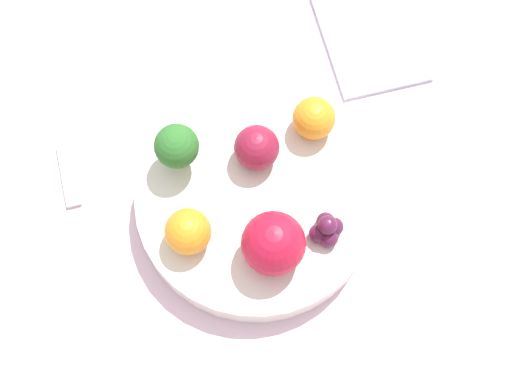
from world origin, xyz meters
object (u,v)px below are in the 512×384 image
apple_red (257,148)px  napkin (370,38)px  orange_front (314,118)px  orange_back (188,232)px  bowl (256,202)px  broccoli (177,147)px  apple_green (275,243)px  spoon (69,175)px  grape_cluster (327,229)px

apple_red → napkin: bearing=36.0°
orange_front → orange_back: orange_back is taller
bowl → orange_back: size_ratio=5.39×
broccoli → orange_back: (-0.01, -0.09, -0.01)m
orange_back → napkin: bearing=36.6°
bowl → broccoli: broccoli is taller
bowl → napkin: bowl is taller
apple_green → napkin: (0.19, 0.23, -0.07)m
broccoli → napkin: 0.29m
orange_back → spoon: bearing=133.7°
broccoli → apple_red: 0.08m
apple_green → spoon: (-0.19, 0.15, -0.07)m
bowl → apple_green: 0.08m
bowl → spoon: (-0.19, 0.09, -0.02)m
apple_green → grape_cluster: (0.06, 0.01, -0.02)m
apple_red → orange_back: 0.11m
broccoli → orange_front: bearing=0.2°
orange_front → grape_cluster: size_ratio=1.24×
bowl → apple_red: (0.01, 0.04, 0.04)m
bowl → orange_front: 0.11m
grape_cluster → bowl: bearing=134.9°
orange_back → spoon: size_ratio=0.62×
orange_front → napkin: (0.11, 0.11, -0.06)m
grape_cluster → napkin: (0.13, 0.23, -0.05)m
bowl → grape_cluster: grape_cluster is taller
orange_front → orange_back: bearing=-151.1°
orange_back → grape_cluster: 0.14m
spoon → orange_back: bearing=-46.3°
bowl → grape_cluster: bearing=-45.1°
bowl → spoon: bowl is taller
apple_green → orange_front: (0.08, 0.12, -0.01)m
apple_red → apple_green: apple_green is taller
apple_green → orange_back: size_ratio=1.36×
broccoli → apple_red: (0.08, -0.02, -0.01)m
spoon → orange_front: bearing=-6.6°
napkin → spoon: 0.39m
broccoli → orange_front: broccoli is taller
apple_red → spoon: apple_red is taller
bowl → napkin: bearing=42.1°
apple_red → orange_back: (-0.09, -0.07, -0.00)m
bowl → broccoli: (-0.07, 0.06, 0.06)m
bowl → apple_green: apple_green is taller
napkin → apple_green: bearing=-128.6°
orange_back → broccoli: bearing=83.4°
bowl → spoon: bearing=154.5°
orange_front → spoon: (-0.27, 0.03, -0.06)m
grape_cluster → spoon: grape_cluster is taller
apple_red → orange_front: bearing=14.2°
bowl → napkin: (0.19, 0.17, -0.02)m
orange_front → spoon: bearing=173.4°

